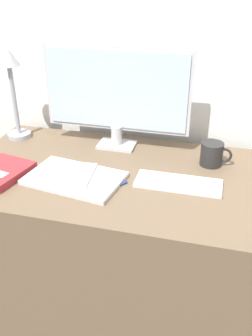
{
  "coord_description": "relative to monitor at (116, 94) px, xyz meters",
  "views": [
    {
      "loc": [
        0.33,
        -1.03,
        1.42
      ],
      "look_at": [
        0.04,
        0.09,
        0.78
      ],
      "focal_mm": 40.0,
      "sensor_mm": 36.0,
      "label": 1
    }
  ],
  "objects": [
    {
      "name": "desk",
      "position": [
        0.08,
        -0.23,
        -0.59
      ],
      "size": [
        1.23,
        0.68,
        0.72
      ],
      "color": "brown",
      "rests_on": "ground_plane"
    },
    {
      "name": "ereader",
      "position": [
        -0.07,
        -0.32,
        -0.21
      ],
      "size": [
        0.13,
        0.18,
        0.01
      ],
      "color": "white",
      "rests_on": "laptop"
    },
    {
      "name": "laptop",
      "position": [
        -0.07,
        -0.32,
        -0.22
      ],
      "size": [
        0.37,
        0.26,
        0.02
      ],
      "color": "#BCBCC1",
      "rests_on": "desk"
    },
    {
      "name": "monitor",
      "position": [
        0.0,
        0.0,
        0.0
      ],
      "size": [
        0.61,
        0.11,
        0.42
      ],
      "color": "#B7B7BC",
      "rests_on": "desk"
    },
    {
      "name": "coffee_mug",
      "position": [
        0.41,
        -0.07,
        -0.19
      ],
      "size": [
        0.12,
        0.09,
        0.09
      ],
      "color": "black",
      "rests_on": "desk"
    },
    {
      "name": "desk_lamp",
      "position": [
        -0.46,
        -0.02,
        0.03
      ],
      "size": [
        0.1,
        0.1,
        0.4
      ],
      "color": "#999EA8",
      "rests_on": "desk"
    },
    {
      "name": "pen",
      "position": [
        0.08,
        -0.35,
        -0.23
      ],
      "size": [
        0.08,
        0.12,
        0.01
      ],
      "color": "navy",
      "rests_on": "desk"
    },
    {
      "name": "keyboard",
      "position": [
        0.3,
        -0.26,
        -0.22
      ],
      "size": [
        0.31,
        0.12,
        0.01
      ],
      "color": "silver",
      "rests_on": "desk"
    },
    {
      "name": "ground_plane",
      "position": [
        0.08,
        -0.38,
        -0.96
      ],
      "size": [
        10.0,
        10.0,
        0.0
      ],
      "primitive_type": "plane",
      "color": "brown"
    },
    {
      "name": "notebook",
      "position": [
        -0.35,
        -0.36,
        -0.22
      ],
      "size": [
        0.21,
        0.24,
        0.03
      ],
      "color": "maroon",
      "rests_on": "desk"
    },
    {
      "name": "wall_back",
      "position": [
        0.08,
        0.19,
        0.24
      ],
      "size": [
        3.6,
        0.05,
        2.4
      ],
      "color": "silver",
      "rests_on": "ground_plane"
    }
  ]
}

